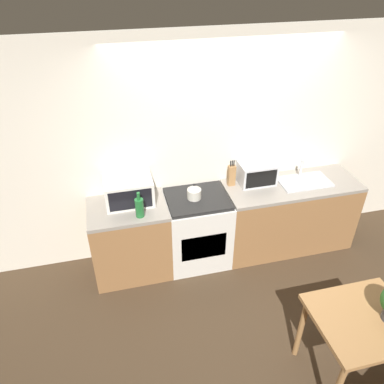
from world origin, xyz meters
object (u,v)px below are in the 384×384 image
(dining_table, at_px, (361,327))
(stove_range, at_px, (197,229))
(kettle, at_px, (194,192))
(toaster_oven, at_px, (257,173))
(microwave, at_px, (129,191))
(bottle, at_px, (139,207))

(dining_table, bearing_deg, stove_range, 117.15)
(kettle, bearing_deg, toaster_oven, 10.38)
(kettle, height_order, microwave, microwave)
(kettle, xyz_separation_m, toaster_oven, (0.78, 0.14, 0.05))
(kettle, distance_m, toaster_oven, 0.80)
(bottle, relative_size, dining_table, 0.37)
(stove_range, xyz_separation_m, dining_table, (0.91, -1.78, 0.21))
(microwave, distance_m, bottle, 0.30)
(microwave, height_order, toaster_oven, microwave)
(bottle, height_order, dining_table, bottle)
(toaster_oven, bearing_deg, kettle, -169.62)
(dining_table, bearing_deg, toaster_oven, 94.89)
(microwave, bearing_deg, dining_table, -48.76)
(bottle, bearing_deg, toaster_oven, 13.15)
(microwave, distance_m, dining_table, 2.53)
(kettle, distance_m, microwave, 0.71)
(kettle, distance_m, bottle, 0.65)
(bottle, xyz_separation_m, dining_table, (1.57, -1.59, -0.35))
(kettle, xyz_separation_m, bottle, (-0.62, -0.18, 0.03))
(kettle, bearing_deg, stove_range, 2.15)
(bottle, height_order, toaster_oven, bottle)
(bottle, bearing_deg, kettle, 16.56)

